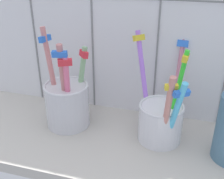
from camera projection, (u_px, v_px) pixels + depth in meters
The scene contains 4 objects.
counter_slab at pixel (108, 143), 51.86cm from camera, with size 64.00×22.00×2.00cm, color #BCB7AD.
tile_wall_back at pixel (126, 11), 52.44cm from camera, with size 64.00×2.20×45.00cm.
toothbrush_cup_left at pixel (67, 102), 53.64cm from camera, with size 8.42×8.42×19.02cm.
toothbrush_cup_right at pixel (161, 118), 49.52cm from camera, with size 10.95×15.40×18.32cm.
Camera 1 is at (12.37, -39.98, 33.17)cm, focal length 45.32 mm.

